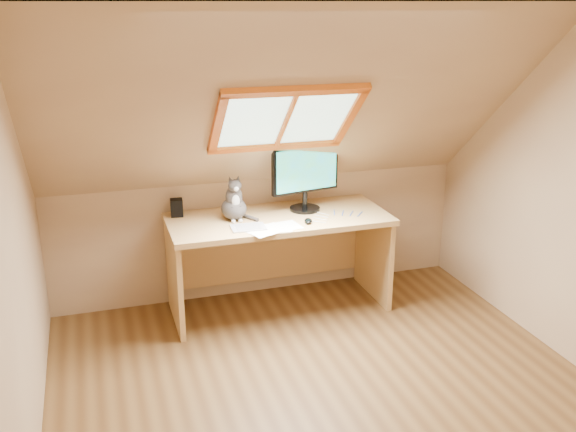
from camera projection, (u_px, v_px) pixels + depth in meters
name	position (u px, v px, depth m)	size (l,w,h in m)	color
ground	(335.00, 403.00, 4.03)	(3.50, 3.50, 0.00)	brown
room_shell	(347.00, 189.00, 3.49)	(3.52, 3.52, 2.41)	tan
desk	(276.00, 241.00, 5.18)	(1.74, 0.76, 0.79)	tan
monitor	(305.00, 174.00, 5.09)	(0.58, 0.24, 0.53)	black
cat	(234.00, 203.00, 4.93)	(0.20, 0.24, 0.36)	#494340
desk_speaker	(177.00, 208.00, 5.03)	(0.09, 0.09, 0.14)	black
graphics_tablet	(248.00, 227.00, 4.78)	(0.25, 0.18, 0.01)	#B2B2B7
mouse	(308.00, 221.00, 4.89)	(0.06, 0.10, 0.03)	black
papers	(276.00, 228.00, 4.78)	(0.35, 0.30, 0.01)	white
cables	(337.00, 215.00, 5.06)	(0.51, 0.26, 0.01)	silver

